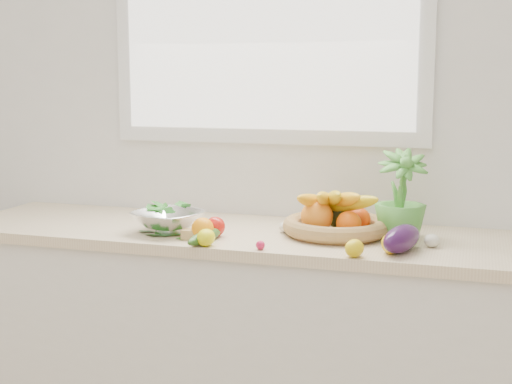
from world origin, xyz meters
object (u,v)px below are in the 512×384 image
(cucumber, at_px, (205,237))
(eggplant, at_px, (402,239))
(fruit_basket, at_px, (335,220))
(colander_with_spinach, at_px, (168,215))
(apple, at_px, (215,227))
(potted_herb, at_px, (401,195))

(cucumber, bearing_deg, eggplant, 5.64)
(eggplant, height_order, fruit_basket, fruit_basket)
(eggplant, xyz_separation_m, colander_with_spinach, (-0.85, 0.05, 0.02))
(apple, distance_m, colander_with_spinach, 0.19)
(cucumber, xyz_separation_m, potted_herb, (0.63, 0.28, 0.13))
(apple, xyz_separation_m, colander_with_spinach, (-0.19, 0.01, 0.03))
(apple, bearing_deg, colander_with_spinach, 175.72)
(cucumber, distance_m, potted_herb, 0.70)
(potted_herb, relative_size, colander_with_spinach, 1.08)
(potted_herb, bearing_deg, eggplant, -82.33)
(colander_with_spinach, bearing_deg, cucumber, -31.26)
(eggplant, height_order, potted_herb, potted_herb)
(apple, relative_size, colander_with_spinach, 0.24)
(eggplant, distance_m, fruit_basket, 0.32)
(apple, height_order, eggplant, eggplant)
(cucumber, bearing_deg, colander_with_spinach, 148.74)
(potted_herb, bearing_deg, fruit_basket, -173.62)
(apple, xyz_separation_m, eggplant, (0.66, -0.04, 0.01))
(eggplant, height_order, colander_with_spinach, colander_with_spinach)
(potted_herb, bearing_deg, colander_with_spinach, -168.72)
(cucumber, bearing_deg, potted_herb, 23.80)
(cucumber, bearing_deg, apple, 90.26)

